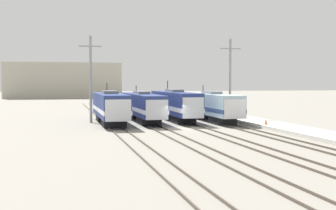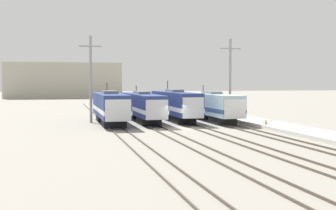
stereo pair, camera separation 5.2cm
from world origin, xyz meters
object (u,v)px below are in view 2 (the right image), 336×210
Objects in this scene: locomotive_center_right at (175,105)px; locomotive_far_right at (213,106)px; traffic_cone at (266,121)px; locomotive_far_left at (110,107)px; catenary_tower_right at (230,78)px; catenary_tower_left at (91,77)px; locomotive_center_left at (142,106)px.

locomotive_center_right reaches higher than locomotive_far_right.
locomotive_far_left is at bearing 150.64° from traffic_cone.
locomotive_center_right is 4.93m from locomotive_far_right.
locomotive_far_left is 16.95m from catenary_tower_right.
catenary_tower_left is 1.00× the size of catenary_tower_right.
locomotive_center_left is 9.09m from locomotive_far_right.
catenary_tower_left is (-2.15, 2.69, 3.58)m from locomotive_far_left.
locomotive_far_left is 13.27m from locomotive_far_right.
locomotive_far_left is 9.32m from locomotive_center_right.
locomotive_far_right is 1.54× the size of catenary_tower_left.
catenary_tower_left reaches higher than locomotive_far_right.
locomotive_far_left is 24.54× the size of traffic_cone.
locomotive_center_left is at bearing 33.31° from locomotive_far_left.
locomotive_center_left reaches higher than traffic_cone.
locomotive_far_left is 0.91× the size of locomotive_center_right.
locomotive_center_right is (4.42, 0.05, 0.11)m from locomotive_center_left.
locomotive_center_left is 1.18× the size of locomotive_far_right.
catenary_tower_right is (11.93, -0.22, 3.64)m from locomotive_center_left.
catenary_tower_right is at bearing 0.00° from catenary_tower_left.
catenary_tower_left is at bearing 128.71° from locomotive_far_left.
catenary_tower_left is (-6.57, -0.22, 3.64)m from locomotive_center_left.
locomotive_center_right is 1.07× the size of locomotive_far_right.
catenary_tower_right reaches higher than traffic_cone.
locomotive_far_left reaches higher than locomotive_center_left.
catenary_tower_left and catenary_tower_right have the same top height.
locomotive_far_right is (8.83, -2.14, 0.00)m from locomotive_center_left.
catenary_tower_right is at bearing -2.04° from locomotive_center_right.
locomotive_far_right is 10.32m from traffic_cone.
locomotive_far_right is at bearing -13.61° from locomotive_center_left.
locomotive_far_left is at bearing -170.67° from catenary_tower_right.
locomotive_center_left is 7.52m from catenary_tower_left.
catenary_tower_left is at bearing 172.89° from locomotive_far_right.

